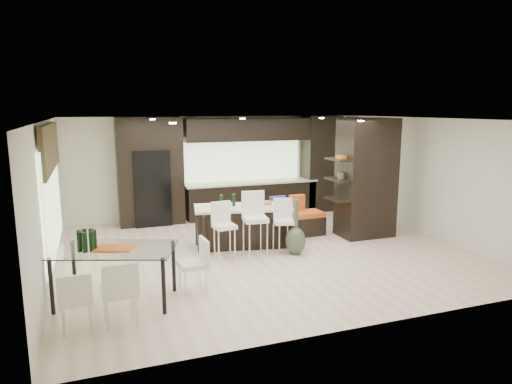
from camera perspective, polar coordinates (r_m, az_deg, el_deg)
name	(u,v)px	position (r m, az deg, el deg)	size (l,w,h in m)	color
ground	(266,252)	(9.47, 1.24, -7.48)	(8.00, 8.00, 0.00)	beige
back_wall	(220,167)	(12.44, -4.55, 3.20)	(8.00, 0.02, 2.70)	silver
left_wall	(49,201)	(8.58, -24.50, -1.03)	(0.02, 7.00, 2.70)	silver
right_wall	(428,177)	(11.21, 20.73, 1.74)	(0.02, 7.00, 2.70)	silver
ceiling	(266,119)	(9.01, 1.31, 9.07)	(8.00, 7.00, 0.02)	white
window_left	(52,199)	(8.78, -24.14, -0.76)	(0.04, 3.20, 1.90)	#B2D199
window_back	(241,159)	(12.55, -1.86, 4.21)	(3.40, 0.04, 1.20)	#B2D199
stone_accent	(50,147)	(8.66, -24.39, 5.10)	(0.08, 3.00, 0.80)	brown
ceiling_spots	(262,120)	(9.25, 0.75, 8.98)	(4.00, 3.00, 0.02)	white
back_cabinetry	(241,167)	(12.27, -1.88, 3.12)	(6.80, 0.68, 2.70)	black
refrigerator	(151,187)	(11.77, -12.97, 0.57)	(0.90, 0.68, 1.90)	black
partition_column	(366,178)	(10.69, 13.61, 1.73)	(1.20, 0.80, 2.70)	black
kitchen_island	(243,226)	(9.81, -1.62, -4.26)	(2.04, 0.88, 0.85)	black
stool_left	(224,236)	(8.95, -3.96, -5.57)	(0.40, 0.40, 0.90)	white
stool_mid	(255,231)	(9.09, -0.10, -4.85)	(0.46, 0.46, 1.04)	white
stool_right	(284,231)	(9.36, 3.46, -4.89)	(0.39, 0.39, 0.89)	white
bench	(294,224)	(10.59, 4.74, -4.04)	(1.41, 0.54, 0.54)	black
floor_vase	(296,227)	(9.22, 4.98, -4.40)	(0.41, 0.41, 1.12)	#3E4A35
dining_table	(116,275)	(7.33, -17.08, -9.94)	(1.76, 0.99, 0.85)	white
chair_near	(119,295)	(6.57, -16.71, -12.26)	(0.47, 0.47, 0.86)	white
chair_far	(76,303)	(6.61, -21.58, -12.83)	(0.42, 0.42, 0.78)	white
chair_end	(193,268)	(7.46, -7.91, -9.38)	(0.43, 0.43, 0.80)	white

